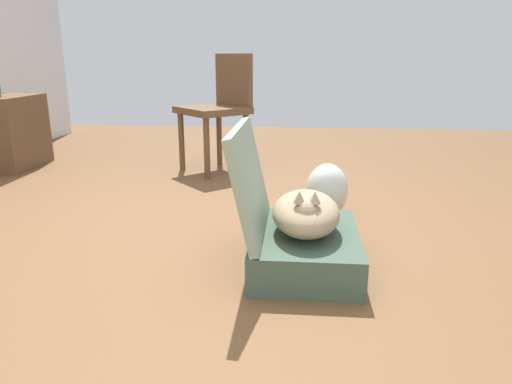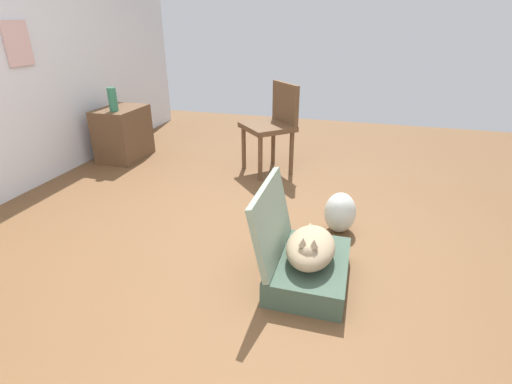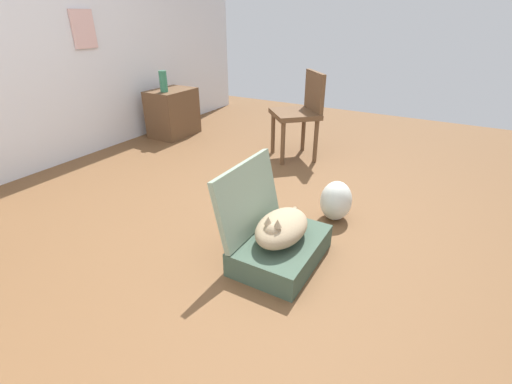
{
  "view_description": "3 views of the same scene",
  "coord_description": "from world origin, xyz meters",
  "px_view_note": "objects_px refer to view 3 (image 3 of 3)",
  "views": [
    {
      "loc": [
        -2.1,
        -0.45,
        0.87
      ],
      "look_at": [
        -0.18,
        -0.28,
        0.31
      ],
      "focal_mm": 33.16,
      "sensor_mm": 36.0,
      "label": 1
    },
    {
      "loc": [
        -2.1,
        -0.69,
        1.45
      ],
      "look_at": [
        0.11,
        -0.06,
        0.39
      ],
      "focal_mm": 26.51,
      "sensor_mm": 36.0,
      "label": 2
    },
    {
      "loc": [
        -1.87,
        -1.26,
        1.39
      ],
      "look_at": [
        -0.19,
        -0.29,
        0.41
      ],
      "focal_mm": 24.88,
      "sensor_mm": 36.0,
      "label": 3
    }
  ],
  "objects_px": {
    "side_table": "(173,113)",
    "suitcase_base": "(281,249)",
    "cat": "(281,228)",
    "chair": "(301,111)",
    "plastic_bag_white": "(336,201)",
    "vase_tall": "(163,81)"
  },
  "relations": [
    {
      "from": "side_table",
      "to": "suitcase_base",
      "type": "bearing_deg",
      "value": -125.36
    },
    {
      "from": "plastic_bag_white",
      "to": "side_table",
      "type": "bearing_deg",
      "value": 67.91
    },
    {
      "from": "suitcase_base",
      "to": "vase_tall",
      "type": "bearing_deg",
      "value": 56.64
    },
    {
      "from": "suitcase_base",
      "to": "cat",
      "type": "bearing_deg",
      "value": 176.45
    },
    {
      "from": "cat",
      "to": "chair",
      "type": "height_order",
      "value": "chair"
    },
    {
      "from": "suitcase_base",
      "to": "chair",
      "type": "height_order",
      "value": "chair"
    },
    {
      "from": "suitcase_base",
      "to": "side_table",
      "type": "height_order",
      "value": "side_table"
    },
    {
      "from": "plastic_bag_white",
      "to": "vase_tall",
      "type": "height_order",
      "value": "vase_tall"
    },
    {
      "from": "suitcase_base",
      "to": "chair",
      "type": "xyz_separation_m",
      "value": [
        1.74,
        0.64,
        0.42
      ]
    },
    {
      "from": "side_table",
      "to": "plastic_bag_white",
      "type": "bearing_deg",
      "value": -112.09
    },
    {
      "from": "suitcase_base",
      "to": "side_table",
      "type": "distance_m",
      "value": 2.88
    },
    {
      "from": "cat",
      "to": "chair",
      "type": "relative_size",
      "value": 0.59
    },
    {
      "from": "cat",
      "to": "side_table",
      "type": "bearing_deg",
      "value": 54.53
    },
    {
      "from": "side_table",
      "to": "vase_tall",
      "type": "xyz_separation_m",
      "value": [
        -0.14,
        -0.04,
        0.4
      ]
    },
    {
      "from": "suitcase_base",
      "to": "plastic_bag_white",
      "type": "relative_size",
      "value": 2.05
    },
    {
      "from": "cat",
      "to": "side_table",
      "type": "xyz_separation_m",
      "value": [
        1.67,
        2.34,
        0.04
      ]
    },
    {
      "from": "plastic_bag_white",
      "to": "chair",
      "type": "height_order",
      "value": "chair"
    },
    {
      "from": "side_table",
      "to": "chair",
      "type": "distance_m",
      "value": 1.71
    },
    {
      "from": "suitcase_base",
      "to": "plastic_bag_white",
      "type": "xyz_separation_m",
      "value": [
        0.66,
        -0.13,
        0.07
      ]
    },
    {
      "from": "plastic_bag_white",
      "to": "vase_tall",
      "type": "distance_m",
      "value": 2.63
    },
    {
      "from": "cat",
      "to": "vase_tall",
      "type": "height_order",
      "value": "vase_tall"
    },
    {
      "from": "cat",
      "to": "vase_tall",
      "type": "xyz_separation_m",
      "value": [
        1.52,
        2.3,
        0.45
      ]
    }
  ]
}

